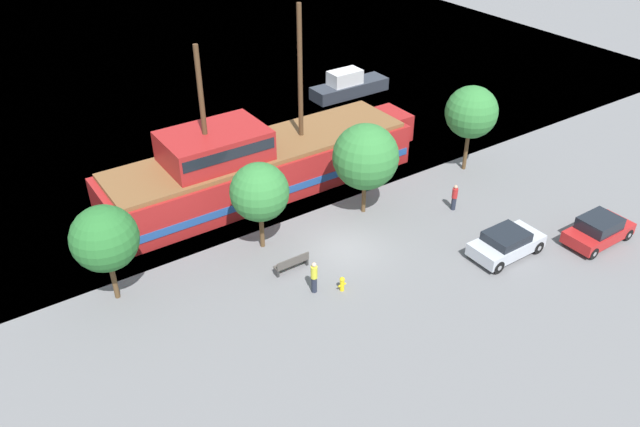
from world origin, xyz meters
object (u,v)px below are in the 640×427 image
moored_boat_dockside (348,86)px  pedestrian_walking_near (314,277)px  fire_hydrant (342,283)px  bench_promenade_east (292,263)px  pirate_ship (258,164)px  parked_car_curb_front (506,243)px  pedestrian_walking_far (454,197)px  parked_car_curb_mid (599,230)px

moored_boat_dockside → pedestrian_walking_near: bearing=-130.0°
fire_hydrant → bench_promenade_east: 2.87m
pirate_ship → parked_car_curb_front: size_ratio=5.15×
pirate_ship → moored_boat_dockside: pirate_ship is taller
pirate_ship → pedestrian_walking_far: 11.55m
parked_car_curb_front → pedestrian_walking_far: 4.74m
fire_hydrant → bench_promenade_east: size_ratio=0.42×
pirate_ship → pedestrian_walking_near: 10.20m
pedestrian_walking_near → pedestrian_walking_far: (10.63, 1.62, -0.07)m
fire_hydrant → pedestrian_walking_far: pedestrian_walking_far is taller
fire_hydrant → pedestrian_walking_near: (-1.15, 0.66, 0.45)m
parked_car_curb_mid → pedestrian_walking_far: 7.69m
bench_promenade_east → parked_car_curb_mid: bearing=-25.3°
pirate_ship → bench_promenade_east: (-2.57, -7.87, -1.24)m
parked_car_curb_mid → bench_promenade_east: 16.19m
parked_car_curb_front → pedestrian_walking_near: size_ratio=2.31×
bench_promenade_east → fire_hydrant: bearing=-66.2°
parked_car_curb_front → moored_boat_dockside: bearing=74.3°
moored_boat_dockside → pedestrian_walking_near: moored_boat_dockside is taller
moored_boat_dockside → fire_hydrant: 24.50m
pedestrian_walking_near → fire_hydrant: bearing=-29.9°
parked_car_curb_mid → fire_hydrant: size_ratio=5.07×
moored_boat_dockside → fire_hydrant: moored_boat_dockside is taller
moored_boat_dockside → bench_promenade_east: bearing=-133.2°
parked_car_curb_mid → bench_promenade_east: size_ratio=2.13×
parked_car_curb_mid → parked_car_curb_front: bearing=158.6°
pirate_ship → parked_car_curb_mid: size_ratio=5.22×
pirate_ship → pedestrian_walking_near: size_ratio=11.88×
parked_car_curb_front → bench_promenade_east: (-9.74, 5.00, -0.26)m
parked_car_curb_front → parked_car_curb_mid: parked_car_curb_mid is taller
pirate_ship → pedestrian_walking_far: (8.07, -8.22, -0.88)m
parked_car_curb_front → pedestrian_walking_near: 10.19m
parked_car_curb_front → pedestrian_walking_far: pedestrian_walking_far is taller
pirate_ship → moored_boat_dockside: bearing=34.3°
fire_hydrant → pedestrian_walking_far: 9.76m
parked_car_curb_mid → bench_promenade_east: bearing=154.7°
moored_boat_dockside → bench_promenade_east: (-15.89, -16.94, -0.33)m
parked_car_curb_front → fire_hydrant: bearing=164.5°
pedestrian_walking_near → parked_car_curb_front: bearing=-17.3°
moored_boat_dockside → bench_promenade_east: moored_boat_dockside is taller
moored_boat_dockside → pedestrian_walking_far: (-5.25, -17.29, 0.03)m
parked_car_curb_mid → pedestrian_walking_far: (-3.99, 6.58, 0.06)m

